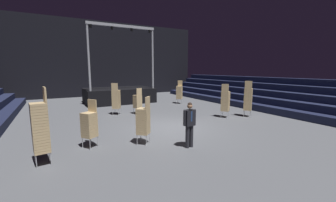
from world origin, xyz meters
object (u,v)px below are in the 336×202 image
at_px(chair_stack_mid_left, 143,120).
at_px(chair_stack_rear_centre, 225,101).
at_px(chair_stack_mid_right, 89,124).
at_px(chair_stack_mid_centre, 116,99).
at_px(chair_stack_front_left, 138,101).
at_px(man_with_tie, 190,122).
at_px(chair_stack_front_right, 179,92).
at_px(stage_riser, 119,94).
at_px(chair_stack_rear_left, 248,99).
at_px(chair_stack_rear_right, 40,127).

distance_m(chair_stack_mid_left, chair_stack_rear_centre, 6.38).
xyz_separation_m(chair_stack_mid_right, chair_stack_mid_centre, (2.43, 5.30, 0.13)).
bearing_deg(chair_stack_mid_left, chair_stack_front_left, 25.45).
xyz_separation_m(man_with_tie, chair_stack_rear_centre, (4.74, 3.09, 0.06)).
xyz_separation_m(man_with_tie, chair_stack_mid_right, (-3.26, 1.80, -0.07)).
bearing_deg(chair_stack_mid_right, chair_stack_front_left, -72.56).
bearing_deg(chair_stack_front_right, chair_stack_rear_centre, 136.43).
bearing_deg(chair_stack_mid_centre, man_with_tie, -47.76).
height_order(stage_riser, chair_stack_front_left, stage_riser).
xyz_separation_m(chair_stack_front_right, chair_stack_mid_right, (-8.33, -7.10, -0.08)).
bearing_deg(chair_stack_mid_centre, chair_stack_front_right, 52.55).
height_order(chair_stack_mid_left, chair_stack_rear_left, chair_stack_rear_left).
distance_m(man_with_tie, chair_stack_mid_left, 1.80).
relative_size(man_with_tie, chair_stack_front_left, 1.00).
xyz_separation_m(chair_stack_rear_left, chair_stack_rear_right, (-10.90, -1.63, 0.08)).
bearing_deg(chair_stack_rear_centre, chair_stack_front_left, -160.20).
bearing_deg(stage_riser, chair_stack_mid_centre, -107.79).
bearing_deg(stage_riser, chair_stack_rear_left, -60.50).
distance_m(chair_stack_rear_left, chair_stack_rear_centre, 1.47).
height_order(chair_stack_front_left, chair_stack_rear_right, chair_stack_rear_right).
distance_m(chair_stack_front_left, chair_stack_mid_centre, 1.37).
bearing_deg(chair_stack_mid_left, stage_riser, 32.74).
relative_size(chair_stack_rear_right, chair_stack_rear_centre, 1.17).
bearing_deg(stage_riser, chair_stack_front_left, -93.49).
relative_size(chair_stack_front_right, chair_stack_mid_centre, 0.96).
xyz_separation_m(man_with_tie, chair_stack_rear_right, (-4.77, 0.96, 0.23)).
bearing_deg(chair_stack_rear_centre, chair_stack_mid_left, -103.80).
bearing_deg(chair_stack_rear_right, chair_stack_rear_left, -89.62).
distance_m(chair_stack_mid_left, chair_stack_mid_centre, 5.93).
height_order(chair_stack_rear_left, chair_stack_rear_centre, chair_stack_rear_left).
relative_size(chair_stack_front_right, chair_stack_mid_left, 1.05).
relative_size(chair_stack_front_left, chair_stack_rear_right, 0.72).
relative_size(chair_stack_mid_left, chair_stack_rear_right, 0.79).
relative_size(chair_stack_front_left, chair_stack_rear_centre, 0.83).
relative_size(chair_stack_mid_right, chair_stack_mid_centre, 0.88).
distance_m(chair_stack_mid_right, chair_stack_rear_left, 9.42).
height_order(man_with_tie, chair_stack_mid_right, chair_stack_mid_right).
bearing_deg(chair_stack_mid_right, man_with_tie, -153.87).
bearing_deg(chair_stack_front_right, chair_stack_mid_left, 99.91).
bearing_deg(man_with_tie, chair_stack_rear_right, -15.14).
xyz_separation_m(man_with_tie, chair_stack_rear_left, (6.13, 2.60, 0.14)).
xyz_separation_m(chair_stack_mid_right, chair_stack_rear_left, (9.39, 0.79, 0.21)).
distance_m(chair_stack_mid_centre, chair_stack_rear_right, 7.29).
xyz_separation_m(chair_stack_front_right, chair_stack_rear_centre, (-0.33, -5.81, 0.04)).
distance_m(stage_riser, chair_stack_rear_right, 12.42).
xyz_separation_m(chair_stack_front_left, chair_stack_front_right, (4.64, 2.31, 0.13)).
height_order(chair_stack_front_left, chair_stack_front_right, chair_stack_front_right).
relative_size(man_with_tie, chair_stack_mid_right, 0.95).
distance_m(man_with_tie, chair_stack_rear_right, 4.87).
height_order(stage_riser, chair_stack_rear_centre, stage_riser).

